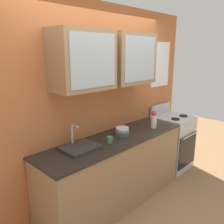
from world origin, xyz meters
TOP-DOWN VIEW (x-y plane):
  - ground_plane at (0.00, 0.00)m, footprint 10.00×10.00m
  - back_wall_unit at (0.00, 0.30)m, footprint 3.79×0.48m
  - counter at (0.00, 0.00)m, footprint 2.19×0.63m
  - stove_range at (1.46, -0.00)m, footprint 0.61×0.63m
  - sink_faucet at (-0.52, 0.07)m, footprint 0.42×0.35m
  - bowl_stack at (0.16, 0.03)m, footprint 0.20×0.20m
  - vase at (0.71, -0.10)m, footprint 0.09×0.09m
  - cup_near_sink at (-0.16, -0.05)m, footprint 0.10×0.07m

SIDE VIEW (x-z plane):
  - ground_plane at x=0.00m, z-range 0.00..0.00m
  - counter at x=0.00m, z-range 0.00..0.93m
  - stove_range at x=1.46m, z-range -0.08..1.02m
  - sink_faucet at x=-0.52m, z-range 0.82..1.08m
  - cup_near_sink at x=-0.16m, z-range 0.93..1.01m
  - bowl_stack at x=0.16m, z-range 0.93..1.03m
  - vase at x=0.71m, z-range 0.93..1.19m
  - back_wall_unit at x=0.00m, z-range 0.16..2.78m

